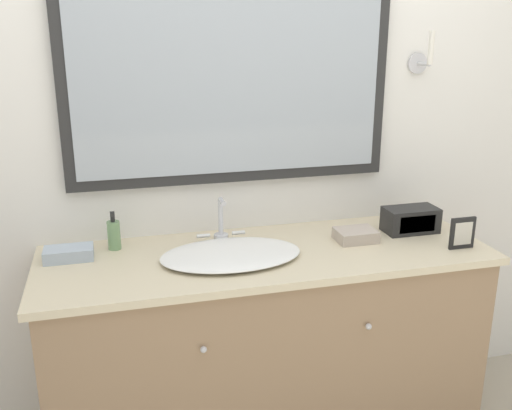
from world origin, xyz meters
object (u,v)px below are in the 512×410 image
Objects in this scene: sink_basin at (231,253)px; soap_bottle at (114,234)px; appliance_box at (411,220)px; picture_frame at (462,233)px.

sink_basin is 3.46× the size of soap_bottle.
soap_bottle reaches higher than appliance_box.
sink_basin reaches higher than picture_frame.
soap_bottle is (-0.43, 0.21, 0.04)m from sink_basin.
appliance_box is 1.76× the size of picture_frame.
sink_basin is at bearing -25.99° from soap_bottle.
picture_frame is (0.93, -0.14, 0.05)m from sink_basin.
picture_frame reaches higher than appliance_box.
sink_basin is 0.94m from picture_frame.
soap_bottle is 1.27m from appliance_box.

